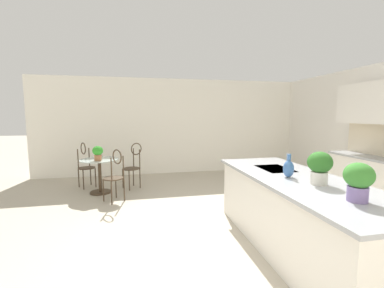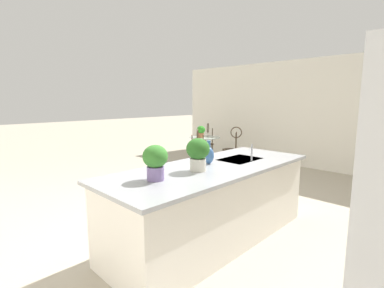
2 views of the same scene
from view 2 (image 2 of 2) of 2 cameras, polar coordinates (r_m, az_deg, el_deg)
The scene contains 12 objects.
ground_plane at distance 4.41m, azimuth -1.97°, elevation -13.69°, with size 40.00×40.00×0.00m, color #B2A893.
wall_left_window at distance 7.66m, azimuth 21.86°, elevation 5.68°, with size 0.12×7.80×2.70m, color silver.
kitchen_island at distance 3.50m, azimuth 4.18°, elevation -11.72°, with size 2.80×1.06×0.92m.
bistro_table at distance 7.39m, azimuth 2.56°, elevation -0.84°, with size 0.80×0.80×0.74m.
chair_near_window at distance 8.04m, azimuth 3.13°, elevation 0.85°, with size 0.53×0.53×1.04m.
chair_by_island at distance 6.64m, azimuth 1.20°, elevation -0.84°, with size 0.53×0.53×1.04m.
chair_toward_desk at distance 7.13m, azimuth 8.14°, elevation -0.25°, with size 0.53×0.53×1.04m.
sink_faucet at distance 3.67m, azimuth 12.00°, elevation -1.72°, with size 0.02×0.02×0.22m, color #B2B5BA.
potted_plant_on_table at distance 7.22m, azimuth 1.84°, elevation 2.67°, with size 0.21×0.21×0.30m.
potted_plant_counter_far at distance 2.75m, azimuth -7.44°, elevation -3.25°, with size 0.25×0.25×0.35m.
potted_plant_counter_near at distance 3.07m, azimuth 1.22°, elevation -1.70°, with size 0.26×0.26×0.36m.
vase_on_counter at distance 3.45m, azimuth 3.40°, elevation -2.22°, with size 0.13×0.13×0.29m.
Camera 2 is at (2.80, 2.96, 1.69)m, focal length 26.34 mm.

